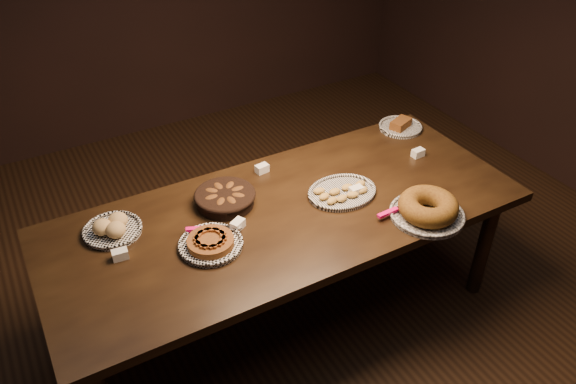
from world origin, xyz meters
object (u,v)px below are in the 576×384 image
buffet_table (287,222)px  bundt_cake_plate (428,209)px  apple_tart_plate (211,243)px  madeleine_platter (342,192)px

buffet_table → bundt_cake_plate: size_ratio=5.73×
apple_tart_plate → buffet_table: bearing=-15.4°
apple_tart_plate → madeleine_platter: apple_tart_plate is taller
buffet_table → bundt_cake_plate: (0.58, -0.38, 0.12)m
buffet_table → bundt_cake_plate: bearing=-33.3°
buffet_table → apple_tart_plate: apple_tart_plate is taller
madeleine_platter → bundt_cake_plate: bearing=-74.2°
bundt_cake_plate → madeleine_platter: bearing=115.3°
apple_tart_plate → bundt_cake_plate: size_ratio=0.79×
madeleine_platter → apple_tart_plate: bearing=162.5°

